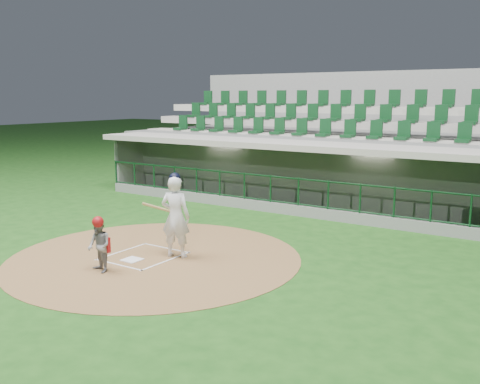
# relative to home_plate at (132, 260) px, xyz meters

# --- Properties ---
(ground) EXTENTS (120.00, 120.00, 0.00)m
(ground) POSITION_rel_home_plate_xyz_m (0.00, 0.70, -0.02)
(ground) COLOR #194614
(ground) RESTS_ON ground
(dirt_circle) EXTENTS (7.20, 7.20, 0.01)m
(dirt_circle) POSITION_rel_home_plate_xyz_m (0.30, 0.50, -0.02)
(dirt_circle) COLOR brown
(dirt_circle) RESTS_ON ground
(home_plate) EXTENTS (0.43, 0.43, 0.02)m
(home_plate) POSITION_rel_home_plate_xyz_m (0.00, 0.00, 0.00)
(home_plate) COLOR white
(home_plate) RESTS_ON dirt_circle
(batter_box_chalk) EXTENTS (1.55, 1.80, 0.01)m
(batter_box_chalk) POSITION_rel_home_plate_xyz_m (0.00, 0.40, -0.00)
(batter_box_chalk) COLOR white
(batter_box_chalk) RESTS_ON ground
(dugout_structure) EXTENTS (16.40, 3.70, 3.00)m
(dugout_structure) POSITION_rel_home_plate_xyz_m (0.22, 8.52, 0.94)
(dugout_structure) COLOR slate
(dugout_structure) RESTS_ON ground
(seating_deck) EXTENTS (17.00, 6.72, 5.15)m
(seating_deck) POSITION_rel_home_plate_xyz_m (0.00, 11.61, 1.40)
(seating_deck) COLOR slate
(seating_deck) RESTS_ON ground
(batter) EXTENTS (0.96, 0.98, 2.11)m
(batter) POSITION_rel_home_plate_xyz_m (0.72, 0.81, 1.04)
(batter) COLOR white
(batter) RESTS_ON dirt_circle
(catcher) EXTENTS (0.70, 0.61, 1.29)m
(catcher) POSITION_rel_home_plate_xyz_m (0.02, -1.02, 0.62)
(catcher) COLOR gray
(catcher) RESTS_ON dirt_circle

